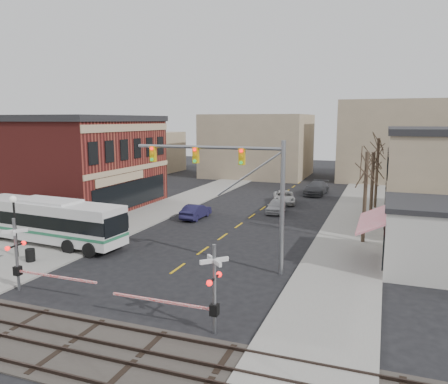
{
  "coord_description": "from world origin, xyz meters",
  "views": [
    {
      "loc": [
        11.77,
        -21.39,
        9.15
      ],
      "look_at": [
        -0.11,
        10.61,
        3.5
      ],
      "focal_mm": 35.0,
      "sensor_mm": 36.0,
      "label": 1
    }
  ],
  "objects_px": {
    "rr_crossing_east": "(205,289)",
    "pedestrian_near": "(63,234)",
    "transit_bus": "(49,220)",
    "car_d": "(316,188)",
    "street_lamp": "(14,213)",
    "car_b": "(196,211)",
    "car_c": "(284,197)",
    "car_a": "(276,206)",
    "trash_bin": "(30,255)",
    "rr_crossing_west": "(23,256)",
    "pedestrian_far": "(98,222)",
    "traffic_signal_mast": "(239,178)"
  },
  "relations": [
    {
      "from": "pedestrian_near",
      "to": "pedestrian_far",
      "type": "xyz_separation_m",
      "value": [
        -0.05,
        4.18,
        -0.07
      ]
    },
    {
      "from": "car_b",
      "to": "car_c",
      "type": "height_order",
      "value": "car_b"
    },
    {
      "from": "traffic_signal_mast",
      "to": "rr_crossing_west",
      "type": "relative_size",
      "value": 1.72
    },
    {
      "from": "trash_bin",
      "to": "car_a",
      "type": "height_order",
      "value": "car_a"
    },
    {
      "from": "rr_crossing_west",
      "to": "car_c",
      "type": "distance_m",
      "value": 30.69
    },
    {
      "from": "car_b",
      "to": "pedestrian_far",
      "type": "bearing_deg",
      "value": 56.78
    },
    {
      "from": "transit_bus",
      "to": "rr_crossing_west",
      "type": "distance_m",
      "value": 9.35
    },
    {
      "from": "car_a",
      "to": "car_b",
      "type": "xyz_separation_m",
      "value": [
        -6.41,
        -5.2,
        0.02
      ]
    },
    {
      "from": "street_lamp",
      "to": "transit_bus",
      "type": "bearing_deg",
      "value": 96.47
    },
    {
      "from": "rr_crossing_east",
      "to": "trash_bin",
      "type": "relative_size",
      "value": 6.85
    },
    {
      "from": "car_c",
      "to": "pedestrian_near",
      "type": "height_order",
      "value": "pedestrian_near"
    },
    {
      "from": "traffic_signal_mast",
      "to": "pedestrian_far",
      "type": "distance_m",
      "value": 14.96
    },
    {
      "from": "trash_bin",
      "to": "pedestrian_near",
      "type": "height_order",
      "value": "pedestrian_near"
    },
    {
      "from": "car_a",
      "to": "car_b",
      "type": "bearing_deg",
      "value": -144.3
    },
    {
      "from": "car_b",
      "to": "pedestrian_near",
      "type": "bearing_deg",
      "value": 67.52
    },
    {
      "from": "car_b",
      "to": "pedestrian_near",
      "type": "height_order",
      "value": "pedestrian_near"
    },
    {
      "from": "transit_bus",
      "to": "car_a",
      "type": "bearing_deg",
      "value": 51.93
    },
    {
      "from": "transit_bus",
      "to": "street_lamp",
      "type": "bearing_deg",
      "value": -83.53
    },
    {
      "from": "transit_bus",
      "to": "car_d",
      "type": "bearing_deg",
      "value": 62.21
    },
    {
      "from": "street_lamp",
      "to": "rr_crossing_west",
      "type": "bearing_deg",
      "value": -41.33
    },
    {
      "from": "transit_bus",
      "to": "trash_bin",
      "type": "distance_m",
      "value": 4.59
    },
    {
      "from": "transit_bus",
      "to": "trash_bin",
      "type": "relative_size",
      "value": 15.43
    },
    {
      "from": "rr_crossing_east",
      "to": "pedestrian_far",
      "type": "relative_size",
      "value": 3.57
    },
    {
      "from": "transit_bus",
      "to": "car_b",
      "type": "relative_size",
      "value": 3.04
    },
    {
      "from": "transit_bus",
      "to": "rr_crossing_east",
      "type": "height_order",
      "value": "rr_crossing_east"
    },
    {
      "from": "traffic_signal_mast",
      "to": "pedestrian_near",
      "type": "bearing_deg",
      "value": 179.91
    },
    {
      "from": "transit_bus",
      "to": "car_b",
      "type": "distance_m",
      "value": 13.44
    },
    {
      "from": "rr_crossing_west",
      "to": "car_c",
      "type": "xyz_separation_m",
      "value": [
        7.55,
        29.72,
        -1.3
      ]
    },
    {
      "from": "car_a",
      "to": "car_d",
      "type": "height_order",
      "value": "car_d"
    },
    {
      "from": "traffic_signal_mast",
      "to": "car_d",
      "type": "height_order",
      "value": "traffic_signal_mast"
    },
    {
      "from": "traffic_signal_mast",
      "to": "rr_crossing_west",
      "type": "height_order",
      "value": "traffic_signal_mast"
    },
    {
      "from": "street_lamp",
      "to": "car_d",
      "type": "distance_m",
      "value": 35.8
    },
    {
      "from": "rr_crossing_east",
      "to": "car_d",
      "type": "xyz_separation_m",
      "value": [
        -0.89,
        37.59,
        -1.17
      ]
    },
    {
      "from": "car_c",
      "to": "transit_bus",
      "type": "bearing_deg",
      "value": -135.4
    },
    {
      "from": "rr_crossing_east",
      "to": "pedestrian_near",
      "type": "relative_size",
      "value": 3.28
    },
    {
      "from": "rr_crossing_east",
      "to": "car_a",
      "type": "height_order",
      "value": "rr_crossing_east"
    },
    {
      "from": "transit_bus",
      "to": "car_d",
      "type": "xyz_separation_m",
      "value": [
        15.28,
        29.0,
        -1.01
      ]
    },
    {
      "from": "transit_bus",
      "to": "rr_crossing_east",
      "type": "relative_size",
      "value": 2.25
    },
    {
      "from": "rr_crossing_east",
      "to": "car_b",
      "type": "distance_m",
      "value": 22.31
    },
    {
      "from": "trash_bin",
      "to": "pedestrian_far",
      "type": "distance_m",
      "value": 7.85
    },
    {
      "from": "transit_bus",
      "to": "pedestrian_far",
      "type": "height_order",
      "value": "transit_bus"
    },
    {
      "from": "rr_crossing_west",
      "to": "pedestrian_near",
      "type": "distance_m",
      "value": 8.41
    },
    {
      "from": "street_lamp",
      "to": "car_b",
      "type": "height_order",
      "value": "street_lamp"
    },
    {
      "from": "car_b",
      "to": "pedestrian_near",
      "type": "relative_size",
      "value": 2.44
    },
    {
      "from": "car_b",
      "to": "pedestrian_far",
      "type": "height_order",
      "value": "pedestrian_far"
    },
    {
      "from": "trash_bin",
      "to": "car_c",
      "type": "height_order",
      "value": "car_c"
    },
    {
      "from": "car_b",
      "to": "traffic_signal_mast",
      "type": "bearing_deg",
      "value": 126.03
    },
    {
      "from": "car_a",
      "to": "traffic_signal_mast",
      "type": "bearing_deg",
      "value": -87.39
    },
    {
      "from": "transit_bus",
      "to": "traffic_signal_mast",
      "type": "xyz_separation_m",
      "value": [
        14.93,
        -0.32,
        3.91
      ]
    },
    {
      "from": "street_lamp",
      "to": "pedestrian_far",
      "type": "xyz_separation_m",
      "value": [
        1.01,
        7.36,
        -2.19
      ]
    }
  ]
}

